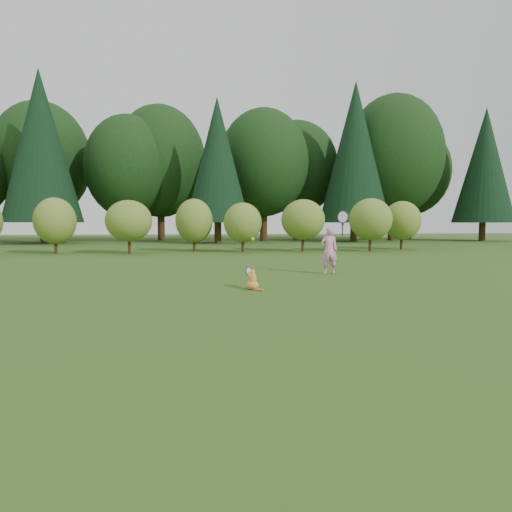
{
  "coord_description": "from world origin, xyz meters",
  "views": [
    {
      "loc": [
        -1.12,
        -8.31,
        1.39
      ],
      "look_at": [
        0.2,
        0.8,
        0.7
      ],
      "focal_mm": 30.0,
      "sensor_mm": 36.0,
      "label": 1
    }
  ],
  "objects": [
    {
      "name": "ground",
      "position": [
        0.0,
        0.0,
        0.0
      ],
      "size": [
        100.0,
        100.0,
        0.0
      ],
      "primitive_type": "plane",
      "color": "#2B4C15",
      "rests_on": "ground"
    },
    {
      "name": "tennis_ball",
      "position": [
        0.17,
        1.09,
        1.06
      ],
      "size": [
        0.08,
        0.08,
        0.08
      ],
      "color": "#9BC917",
      "rests_on": "ground"
    },
    {
      "name": "woodland_backdrop",
      "position": [
        0.0,
        23.0,
        7.5
      ],
      "size": [
        48.0,
        10.0,
        15.0
      ],
      "primitive_type": null,
      "color": "black",
      "rests_on": "ground"
    },
    {
      "name": "shrub_row",
      "position": [
        0.0,
        13.0,
        1.4
      ],
      "size": [
        28.0,
        3.0,
        2.8
      ],
      "primitive_type": null,
      "color": "#547825",
      "rests_on": "ground"
    },
    {
      "name": "child",
      "position": [
        2.61,
        3.13,
        0.69
      ],
      "size": [
        0.76,
        0.48,
        1.96
      ],
      "rotation": [
        0.0,
        0.0,
        3.05
      ],
      "color": "pink",
      "rests_on": "ground"
    },
    {
      "name": "cat",
      "position": [
        0.1,
        0.63,
        0.23
      ],
      "size": [
        0.39,
        0.68,
        0.59
      ],
      "rotation": [
        0.0,
        0.0,
        0.25
      ],
      "color": "orange",
      "rests_on": "ground"
    }
  ]
}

